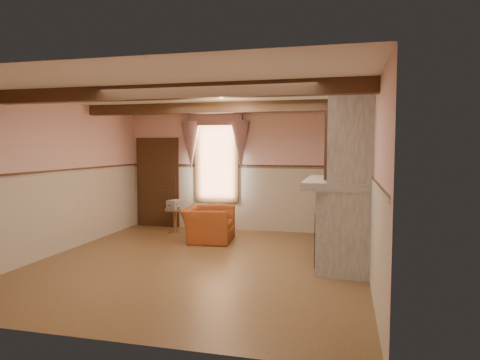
% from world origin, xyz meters
% --- Properties ---
extents(floor, '(5.50, 6.00, 0.01)m').
position_xyz_m(floor, '(0.00, 0.00, 0.00)').
color(floor, brown).
rests_on(floor, ground).
extents(ceiling, '(5.50, 6.00, 0.01)m').
position_xyz_m(ceiling, '(0.00, 0.00, 2.80)').
color(ceiling, silver).
rests_on(ceiling, wall_back).
extents(wall_back, '(5.50, 0.02, 2.80)m').
position_xyz_m(wall_back, '(0.00, 3.00, 1.40)').
color(wall_back, '#DBA497').
rests_on(wall_back, floor).
extents(wall_front, '(5.50, 0.02, 2.80)m').
position_xyz_m(wall_front, '(0.00, -3.00, 1.40)').
color(wall_front, '#DBA497').
rests_on(wall_front, floor).
extents(wall_left, '(0.02, 6.00, 2.80)m').
position_xyz_m(wall_left, '(-2.75, 0.00, 1.40)').
color(wall_left, '#DBA497').
rests_on(wall_left, floor).
extents(wall_right, '(0.02, 6.00, 2.80)m').
position_xyz_m(wall_right, '(2.75, 0.00, 1.40)').
color(wall_right, '#DBA497').
rests_on(wall_right, floor).
extents(wainscot, '(5.50, 6.00, 1.50)m').
position_xyz_m(wainscot, '(0.00, 0.00, 0.75)').
color(wainscot, beige).
rests_on(wainscot, floor).
extents(chair_rail, '(5.50, 6.00, 0.08)m').
position_xyz_m(chair_rail, '(0.00, 0.00, 1.50)').
color(chair_rail, black).
rests_on(chair_rail, wainscot).
extents(firebox, '(0.20, 0.95, 0.90)m').
position_xyz_m(firebox, '(2.00, 0.60, 0.45)').
color(firebox, black).
rests_on(firebox, floor).
extents(armchair, '(1.05, 1.17, 0.70)m').
position_xyz_m(armchair, '(-0.37, 1.64, 0.35)').
color(armchair, '#994219').
rests_on(armchair, floor).
extents(side_table, '(0.60, 0.60, 0.55)m').
position_xyz_m(side_table, '(-1.38, 2.27, 0.28)').
color(side_table, brown).
rests_on(side_table, floor).
extents(book_stack, '(0.35, 0.39, 0.20)m').
position_xyz_m(book_stack, '(-1.37, 2.26, 0.65)').
color(book_stack, '#B7AD8C').
rests_on(book_stack, side_table).
extents(radiator, '(0.72, 0.31, 0.60)m').
position_xyz_m(radiator, '(-0.73, 2.70, 0.30)').
color(radiator, silver).
rests_on(radiator, floor).
extents(bowl, '(0.36, 0.36, 0.09)m').
position_xyz_m(bowl, '(2.24, 0.71, 1.46)').
color(bowl, brown).
rests_on(bowl, mantel).
extents(mantel_clock, '(0.14, 0.24, 0.20)m').
position_xyz_m(mantel_clock, '(2.24, 1.40, 1.52)').
color(mantel_clock, black).
rests_on(mantel_clock, mantel).
extents(oil_lamp, '(0.11, 0.11, 0.28)m').
position_xyz_m(oil_lamp, '(2.24, 1.04, 1.56)').
color(oil_lamp, '#CB8839').
rests_on(oil_lamp, mantel).
extents(candle_red, '(0.06, 0.06, 0.16)m').
position_xyz_m(candle_red, '(2.24, -0.21, 1.50)').
color(candle_red, '#A71417').
rests_on(candle_red, mantel).
extents(jar_yellow, '(0.06, 0.06, 0.12)m').
position_xyz_m(jar_yellow, '(2.24, -0.05, 1.48)').
color(jar_yellow, gold).
rests_on(jar_yellow, mantel).
extents(fireplace, '(0.85, 2.00, 2.80)m').
position_xyz_m(fireplace, '(2.42, 0.60, 1.40)').
color(fireplace, gray).
rests_on(fireplace, floor).
extents(mantel, '(1.05, 2.05, 0.12)m').
position_xyz_m(mantel, '(2.24, 0.60, 1.36)').
color(mantel, gray).
rests_on(mantel, fireplace).
extents(overmantel_mirror, '(0.06, 1.44, 1.04)m').
position_xyz_m(overmantel_mirror, '(2.06, 0.60, 1.97)').
color(overmantel_mirror, silver).
rests_on(overmantel_mirror, fireplace).
extents(door, '(1.10, 0.10, 2.10)m').
position_xyz_m(door, '(-2.10, 2.94, 1.05)').
color(door, black).
rests_on(door, floor).
extents(window, '(1.06, 0.08, 2.02)m').
position_xyz_m(window, '(-0.60, 2.97, 1.65)').
color(window, white).
rests_on(window, wall_back).
extents(window_drapes, '(1.30, 0.14, 1.40)m').
position_xyz_m(window_drapes, '(-0.60, 2.88, 2.25)').
color(window_drapes, gray).
rests_on(window_drapes, wall_back).
extents(ceiling_beam_front, '(5.50, 0.18, 0.20)m').
position_xyz_m(ceiling_beam_front, '(0.00, -1.20, 2.70)').
color(ceiling_beam_front, black).
rests_on(ceiling_beam_front, ceiling).
extents(ceiling_beam_back, '(5.50, 0.18, 0.20)m').
position_xyz_m(ceiling_beam_back, '(0.00, 1.20, 2.70)').
color(ceiling_beam_back, black).
rests_on(ceiling_beam_back, ceiling).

